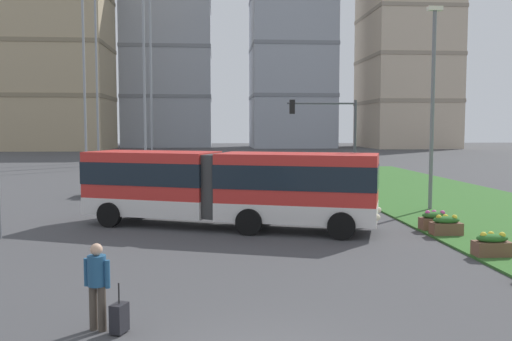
{
  "coord_description": "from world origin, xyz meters",
  "views": [
    {
      "loc": [
        -0.77,
        -8.77,
        3.99
      ],
      "look_at": [
        0.97,
        13.87,
        2.2
      ],
      "focal_mm": 38.32,
      "sensor_mm": 36.0,
      "label": 1
    }
  ],
  "objects_px": {
    "car_black_sedan": "(124,183)",
    "apartment_tower_westcentre": "(168,53)",
    "apartment_tower_eastcentre": "(407,17)",
    "traffic_light_far_right": "(332,130)",
    "flower_planter_2": "(492,244)",
    "flower_planter_3": "(446,225)",
    "flower_planter_4": "(435,220)",
    "pedestrian_crossing": "(97,280)",
    "rolling_suitcase": "(119,318)",
    "streetlight_median": "(433,100)",
    "articulated_bus": "(227,186)",
    "apartment_tower_centre": "(292,24)"
  },
  "relations": [
    {
      "from": "streetlight_median",
      "to": "apartment_tower_westcentre",
      "type": "bearing_deg",
      "value": 102.15
    },
    {
      "from": "streetlight_median",
      "to": "apartment_tower_westcentre",
      "type": "relative_size",
      "value": 0.25
    },
    {
      "from": "flower_planter_3",
      "to": "apartment_tower_westcentre",
      "type": "xyz_separation_m",
      "value": [
        -17.97,
        98.49,
        19.23
      ]
    },
    {
      "from": "streetlight_median",
      "to": "apartment_tower_westcentre",
      "type": "xyz_separation_m",
      "value": [
        -19.87,
        92.31,
        14.38
      ]
    },
    {
      "from": "apartment_tower_westcentre",
      "to": "apartment_tower_eastcentre",
      "type": "relative_size",
      "value": 0.76
    },
    {
      "from": "pedestrian_crossing",
      "to": "apartment_tower_westcentre",
      "type": "relative_size",
      "value": 0.04
    },
    {
      "from": "articulated_bus",
      "to": "rolling_suitcase",
      "type": "height_order",
      "value": "articulated_bus"
    },
    {
      "from": "apartment_tower_centre",
      "to": "flower_planter_4",
      "type": "bearing_deg",
      "value": -94.55
    },
    {
      "from": "rolling_suitcase",
      "to": "flower_planter_3",
      "type": "distance_m",
      "value": 13.46
    },
    {
      "from": "car_black_sedan",
      "to": "apartment_tower_westcentre",
      "type": "xyz_separation_m",
      "value": [
        -4.25,
        85.3,
        18.9
      ]
    },
    {
      "from": "car_black_sedan",
      "to": "flower_planter_3",
      "type": "xyz_separation_m",
      "value": [
        13.72,
        -13.19,
        -0.33
      ]
    },
    {
      "from": "articulated_bus",
      "to": "traffic_light_far_right",
      "type": "relative_size",
      "value": 2.14
    },
    {
      "from": "traffic_light_far_right",
      "to": "apartment_tower_westcentre",
      "type": "xyz_separation_m",
      "value": [
        -16.2,
        86.87,
        15.79
      ]
    },
    {
      "from": "pedestrian_crossing",
      "to": "apartment_tower_westcentre",
      "type": "bearing_deg",
      "value": 93.86
    },
    {
      "from": "flower_planter_3",
      "to": "streetlight_median",
      "type": "bearing_deg",
      "value": 72.91
    },
    {
      "from": "apartment_tower_centre",
      "to": "flower_planter_2",
      "type": "bearing_deg",
      "value": -94.34
    },
    {
      "from": "rolling_suitcase",
      "to": "apartment_tower_centre",
      "type": "xyz_separation_m",
      "value": [
        17.4,
        98.9,
        24.11
      ]
    },
    {
      "from": "car_black_sedan",
      "to": "apartment_tower_westcentre",
      "type": "bearing_deg",
      "value": 92.85
    },
    {
      "from": "flower_planter_3",
      "to": "flower_planter_2",
      "type": "bearing_deg",
      "value": -90.0
    },
    {
      "from": "traffic_light_far_right",
      "to": "streetlight_median",
      "type": "height_order",
      "value": "streetlight_median"
    },
    {
      "from": "flower_planter_3",
      "to": "flower_planter_4",
      "type": "height_order",
      "value": "same"
    },
    {
      "from": "articulated_bus",
      "to": "apartment_tower_centre",
      "type": "xyz_separation_m",
      "value": [
        15.04,
        87.79,
        22.77
      ]
    },
    {
      "from": "streetlight_median",
      "to": "apartment_tower_centre",
      "type": "height_order",
      "value": "apartment_tower_centre"
    },
    {
      "from": "pedestrian_crossing",
      "to": "flower_planter_3",
      "type": "xyz_separation_m",
      "value": [
        10.76,
        8.46,
        -0.58
      ]
    },
    {
      "from": "flower_planter_3",
      "to": "apartment_tower_eastcentre",
      "type": "xyz_separation_m",
      "value": [
        29.65,
        87.85,
        25.38
      ]
    },
    {
      "from": "pedestrian_crossing",
      "to": "flower_planter_4",
      "type": "xyz_separation_m",
      "value": [
        10.76,
        9.51,
        -0.58
      ]
    },
    {
      "from": "pedestrian_crossing",
      "to": "streetlight_median",
      "type": "distance_m",
      "value": 19.82
    },
    {
      "from": "rolling_suitcase",
      "to": "apartment_tower_westcentre",
      "type": "distance_m",
      "value": 109.15
    },
    {
      "from": "flower_planter_3",
      "to": "car_black_sedan",
      "type": "bearing_deg",
      "value": 136.13
    },
    {
      "from": "flower_planter_3",
      "to": "streetlight_median",
      "type": "relative_size",
      "value": 0.11
    },
    {
      "from": "traffic_light_far_right",
      "to": "flower_planter_2",
      "type": "bearing_deg",
      "value": -83.26
    },
    {
      "from": "flower_planter_2",
      "to": "articulated_bus",
      "type": "bearing_deg",
      "value": 144.02
    },
    {
      "from": "traffic_light_far_right",
      "to": "streetlight_median",
      "type": "bearing_deg",
      "value": -56.02
    },
    {
      "from": "car_black_sedan",
      "to": "streetlight_median",
      "type": "distance_m",
      "value": 17.71
    },
    {
      "from": "articulated_bus",
      "to": "flower_planter_4",
      "type": "bearing_deg",
      "value": -10.0
    },
    {
      "from": "car_black_sedan",
      "to": "apartment_tower_centre",
      "type": "bearing_deg",
      "value": 74.88
    },
    {
      "from": "articulated_bus",
      "to": "streetlight_median",
      "type": "distance_m",
      "value": 11.13
    },
    {
      "from": "flower_planter_4",
      "to": "streetlight_median",
      "type": "height_order",
      "value": "streetlight_median"
    },
    {
      "from": "streetlight_median",
      "to": "flower_planter_3",
      "type": "bearing_deg",
      "value": -107.09
    },
    {
      "from": "apartment_tower_centre",
      "to": "apartment_tower_eastcentre",
      "type": "height_order",
      "value": "apartment_tower_eastcentre"
    },
    {
      "from": "apartment_tower_centre",
      "to": "apartment_tower_eastcentre",
      "type": "relative_size",
      "value": 0.95
    },
    {
      "from": "flower_planter_3",
      "to": "traffic_light_far_right",
      "type": "distance_m",
      "value": 12.25
    },
    {
      "from": "flower_planter_2",
      "to": "traffic_light_far_right",
      "type": "relative_size",
      "value": 0.2
    },
    {
      "from": "car_black_sedan",
      "to": "pedestrian_crossing",
      "type": "xyz_separation_m",
      "value": [
        2.96,
        -21.65,
        0.25
      ]
    },
    {
      "from": "pedestrian_crossing",
      "to": "car_black_sedan",
      "type": "bearing_deg",
      "value": 97.79
    },
    {
      "from": "car_black_sedan",
      "to": "traffic_light_far_right",
      "type": "bearing_deg",
      "value": -7.48
    },
    {
      "from": "pedestrian_crossing",
      "to": "flower_planter_4",
      "type": "distance_m",
      "value": 14.37
    },
    {
      "from": "flower_planter_2",
      "to": "apartment_tower_centre",
      "type": "relative_size",
      "value": 0.02
    },
    {
      "from": "apartment_tower_eastcentre",
      "to": "flower_planter_4",
      "type": "bearing_deg",
      "value": -108.86
    },
    {
      "from": "car_black_sedan",
      "to": "streetlight_median",
      "type": "height_order",
      "value": "streetlight_median"
    }
  ]
}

